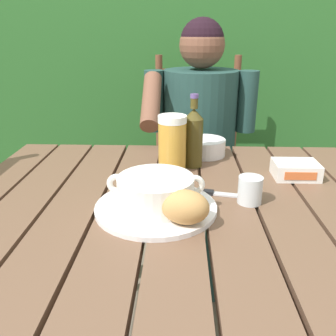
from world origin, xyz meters
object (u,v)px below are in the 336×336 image
object	(u,v)px
beer_glass	(172,144)
beer_bottle	(193,137)
chair_near_diner	(196,168)
table_knife	(212,193)
diner_bowl	(205,147)
butter_tub	(296,170)
serving_plate	(156,207)
water_glass_small	(250,190)
person_eating	(199,138)
bread_roll	(185,207)
soup_bowl	(156,191)

from	to	relation	value
beer_glass	beer_bottle	bearing A→B (deg)	36.53
chair_near_diner	table_knife	world-z (taller)	chair_near_diner
beer_glass	diner_bowl	xyz separation A→B (m)	(0.11, 0.16, -0.06)
chair_near_diner	butter_tub	bearing A→B (deg)	-70.98
serving_plate	beer_glass	xyz separation A→B (m)	(0.03, 0.26, 0.08)
table_knife	diner_bowl	world-z (taller)	diner_bowl
water_glass_small	person_eating	bearing A→B (deg)	97.55
bread_roll	butter_tub	world-z (taller)	bread_roll
water_glass_small	butter_tub	bearing A→B (deg)	46.45
person_eating	water_glass_small	xyz separation A→B (m)	(0.09, -0.71, 0.07)
serving_plate	table_knife	xyz separation A→B (m)	(0.14, 0.09, -0.00)
person_eating	water_glass_small	size ratio (longest dim) A/B	17.59
beer_glass	table_knife	bearing A→B (deg)	-56.30
serving_plate	table_knife	size ratio (longest dim) A/B	1.82
bread_roll	person_eating	bearing A→B (deg)	85.26
diner_bowl	water_glass_small	bearing A→B (deg)	-76.16
bread_roll	diner_bowl	world-z (taller)	bread_roll
chair_near_diner	bread_roll	bearing A→B (deg)	-93.98
chair_near_diner	diner_bowl	xyz separation A→B (m)	(0.00, -0.54, 0.28)
beer_bottle	bread_roll	bearing A→B (deg)	-94.16
chair_near_diner	person_eating	world-z (taller)	person_eating
chair_near_diner	butter_tub	world-z (taller)	chair_near_diner
serving_plate	butter_tub	distance (m)	0.45
diner_bowl	chair_near_diner	bearing A→B (deg)	90.00
chair_near_diner	diner_bowl	distance (m)	0.61
chair_near_diner	serving_plate	bearing A→B (deg)	-98.38
butter_tub	diner_bowl	size ratio (longest dim) A/B	0.90
chair_near_diner	beer_bottle	distance (m)	0.74
person_eating	beer_glass	bearing A→B (deg)	-102.03
soup_bowl	beer_glass	size ratio (longest dim) A/B	1.34
beer_glass	water_glass_small	xyz separation A→B (m)	(0.20, -0.21, -0.05)
person_eating	diner_bowl	bearing A→B (deg)	-89.51
soup_bowl	diner_bowl	xyz separation A→B (m)	(0.14, 0.42, -0.02)
chair_near_diner	bread_roll	world-z (taller)	chair_near_diner
person_eating	beer_glass	xyz separation A→B (m)	(-0.11, -0.50, 0.13)
bread_roll	water_glass_small	size ratio (longest dim) A/B	1.77
bread_roll	water_glass_small	world-z (taller)	bread_roll
beer_bottle	chair_near_diner	bearing A→B (deg)	86.13
chair_near_diner	person_eating	distance (m)	0.30
serving_plate	bread_roll	distance (m)	0.11
chair_near_diner	soup_bowl	distance (m)	1.02
beer_bottle	diner_bowl	world-z (taller)	beer_bottle
beer_bottle	table_knife	distance (m)	0.24
soup_bowl	butter_tub	bearing A→B (deg)	29.02
soup_bowl	beer_bottle	bearing A→B (deg)	72.40
person_eating	butter_tub	size ratio (longest dim) A/B	9.48
serving_plate	butter_tub	world-z (taller)	butter_tub
chair_near_diner	table_knife	bearing A→B (deg)	-89.84
serving_plate	water_glass_small	size ratio (longest dim) A/B	4.27
soup_bowl	table_knife	distance (m)	0.18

